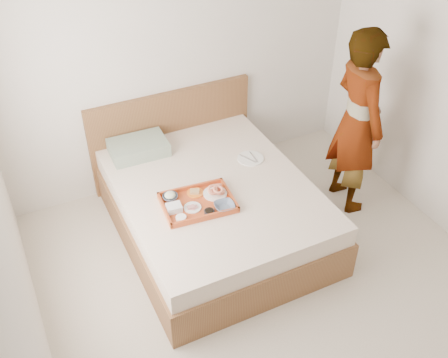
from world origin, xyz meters
TOP-DOWN VIEW (x-y plane):
  - ground at (0.00, 0.00)m, footprint 3.50×4.00m
  - wall_back at (0.00, 2.00)m, footprint 3.50×0.01m
  - wall_left at (-1.75, 0.00)m, footprint 0.01×4.00m
  - bed at (-0.15, 1.00)m, footprint 1.65×2.00m
  - headboard at (-0.15, 1.97)m, footprint 1.65×0.06m
  - pillow at (-0.56, 1.74)m, footprint 0.53×0.37m
  - tray at (-0.37, 0.82)m, footprint 0.61×0.47m
  - prawn_plate at (-0.20, 0.87)m, footprint 0.22×0.22m
  - navy_bowl_big at (-0.20, 0.68)m, footprint 0.18×0.18m
  - sauce_dish at (-0.34, 0.67)m, footprint 0.09×0.09m
  - meat_plate at (-0.43, 0.79)m, footprint 0.16×0.16m
  - bread_plate at (-0.34, 0.95)m, footprint 0.15×0.15m
  - salad_bowl at (-0.55, 0.97)m, footprint 0.14×0.14m
  - plastic_tub at (-0.58, 0.83)m, footprint 0.13×0.11m
  - cheese_round at (-0.57, 0.70)m, footprint 0.09×0.09m
  - dinner_plate at (0.32, 1.20)m, footprint 0.26×0.26m
  - person at (1.19, 0.86)m, footprint 0.47×0.67m

SIDE VIEW (x-z plane):
  - ground at x=0.00m, z-range -0.01..0.01m
  - bed at x=-0.15m, z-range 0.00..0.53m
  - headboard at x=-0.15m, z-range 0.00..0.95m
  - dinner_plate at x=0.32m, z-range 0.53..0.54m
  - meat_plate at x=-0.43m, z-range 0.55..0.56m
  - bread_plate at x=-0.34m, z-range 0.55..0.56m
  - prawn_plate at x=-0.20m, z-range 0.55..0.56m
  - tray at x=-0.37m, z-range 0.53..0.58m
  - cheese_round at x=-0.57m, z-range 0.55..0.57m
  - sauce_dish at x=-0.34m, z-range 0.55..0.58m
  - salad_bowl at x=-0.55m, z-range 0.55..0.59m
  - navy_bowl_big at x=-0.20m, z-range 0.55..0.59m
  - plastic_tub at x=-0.58m, z-range 0.55..0.60m
  - pillow at x=-0.56m, z-range 0.53..0.65m
  - person at x=1.19m, z-range 0.00..1.74m
  - wall_back at x=0.00m, z-range 0.00..2.60m
  - wall_left at x=-1.75m, z-range 0.00..2.60m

